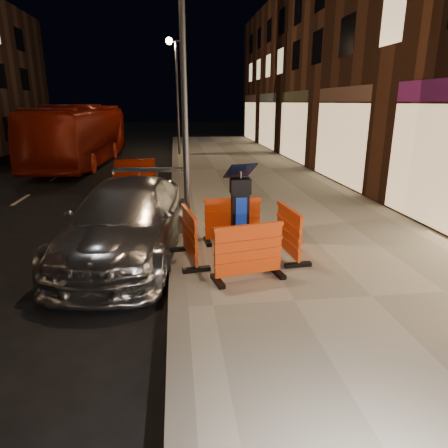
{
  "coord_description": "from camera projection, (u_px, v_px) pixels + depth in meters",
  "views": [
    {
      "loc": [
        0.04,
        -5.29,
        3.04
      ],
      "look_at": [
        0.8,
        1.0,
        1.1
      ],
      "focal_mm": 32.0,
      "sensor_mm": 36.0,
      "label": 1
    }
  ],
  "objects": [
    {
      "name": "barrier_front",
      "position": [
        249.0,
        252.0,
        6.68
      ],
      "size": [
        1.32,
        0.76,
        0.97
      ],
      "primitive_type": "cube",
      "rotation": [
        0.0,
        0.0,
        0.21
      ],
      "color": "#FF4D13",
      "rests_on": "sidewalk"
    },
    {
      "name": "barrier_kerbside",
      "position": [
        190.0,
        236.0,
        7.47
      ],
      "size": [
        0.7,
        1.31,
        0.97
      ],
      "primitive_type": "cube",
      "rotation": [
        0.0,
        0.0,
        1.73
      ],
      "color": "#FF4D13",
      "rests_on": "sidewalk"
    },
    {
      "name": "sidewalk",
      "position": [
        371.0,
        300.0,
        6.23
      ],
      "size": [
        6.0,
        60.0,
        0.15
      ],
      "primitive_type": "cube",
      "color": "gray",
      "rests_on": "ground"
    },
    {
      "name": "car_silver",
      "position": [
        130.0,
        255.0,
        8.28
      ],
      "size": [
        2.73,
        5.35,
        1.49
      ],
      "primitive_type": "imported",
      "rotation": [
        0.0,
        0.0,
        -0.13
      ],
      "color": "#A1A1A5",
      "rests_on": "ground"
    },
    {
      "name": "car_red",
      "position": [
        137.0,
        198.0,
        13.24
      ],
      "size": [
        1.59,
        3.8,
        1.22
      ],
      "primitive_type": "imported",
      "rotation": [
        0.0,
        0.0,
        0.08
      ],
      "color": "#8D1A04",
      "rests_on": "ground"
    },
    {
      "name": "street_lamp_mid",
      "position": [
        184.0,
        96.0,
        7.86
      ],
      "size": [
        0.12,
        0.12,
        6.0
      ],
      "primitive_type": "cylinder",
      "color": "#3F3F44",
      "rests_on": "sidewalk"
    },
    {
      "name": "kerb",
      "position": [
        178.0,
        312.0,
        5.89
      ],
      "size": [
        0.3,
        60.0,
        0.15
      ],
      "primitive_type": "cube",
      "color": "slate",
      "rests_on": "ground"
    },
    {
      "name": "barrier_back",
      "position": [
        233.0,
        220.0,
        8.48
      ],
      "size": [
        1.28,
        0.6,
        0.97
      ],
      "primitive_type": "cube",
      "rotation": [
        0.0,
        0.0,
        0.07
      ],
      "color": "#FF4D13",
      "rests_on": "sidewalk"
    },
    {
      "name": "parking_kiosk",
      "position": [
        240.0,
        215.0,
        7.47
      ],
      "size": [
        0.61,
        0.61,
        1.74
      ],
      "primitive_type": "cube",
      "rotation": [
        0.0,
        0.0,
        0.12
      ],
      "color": "black",
      "rests_on": "sidewalk"
    },
    {
      "name": "ground_plane",
      "position": [
        179.0,
        316.0,
        5.91
      ],
      "size": [
        120.0,
        120.0,
        0.0
      ],
      "primitive_type": "plane",
      "color": "black",
      "rests_on": "ground"
    },
    {
      "name": "barrier_bldgside",
      "position": [
        288.0,
        232.0,
        7.69
      ],
      "size": [
        0.62,
        1.28,
        0.97
      ],
      "primitive_type": "cube",
      "rotation": [
        0.0,
        0.0,
        1.66
      ],
      "color": "#FF4D13",
      "rests_on": "sidewalk"
    },
    {
      "name": "bus_doubledecker",
      "position": [
        84.0,
        165.0,
        20.21
      ],
      "size": [
        3.03,
        10.63,
        2.93
      ],
      "primitive_type": "imported",
      "rotation": [
        0.0,
        0.0,
        -0.05
      ],
      "color": "maroon",
      "rests_on": "ground"
    },
    {
      "name": "street_lamp_far",
      "position": [
        178.0,
        100.0,
        22.1
      ],
      "size": [
        0.12,
        0.12,
        6.0
      ],
      "primitive_type": "cylinder",
      "color": "#3F3F44",
      "rests_on": "sidewalk"
    }
  ]
}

